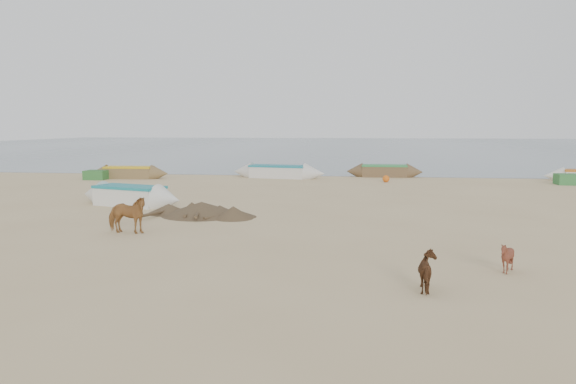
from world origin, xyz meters
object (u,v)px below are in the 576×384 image
Objects in this scene: calf_front at (507,257)px; calf_right at (431,272)px; near_canoe at (130,196)px; cow_adult at (127,215)px.

calf_right is at bearing -69.17° from calf_front.
calf_right is at bearing -26.71° from near_canoe.
cow_adult is 0.28× the size of near_canoe.
near_canoe is (-13.75, 9.77, 0.06)m from calf_front.
cow_adult is 1.93× the size of calf_front.
near_canoe is at bearing -145.84° from calf_front.
near_canoe reaches higher than calf_front.
near_canoe is at bearing 21.37° from calf_right.
cow_adult is at bearing -49.76° from near_canoe.
near_canoe is at bearing 27.54° from cow_adult.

